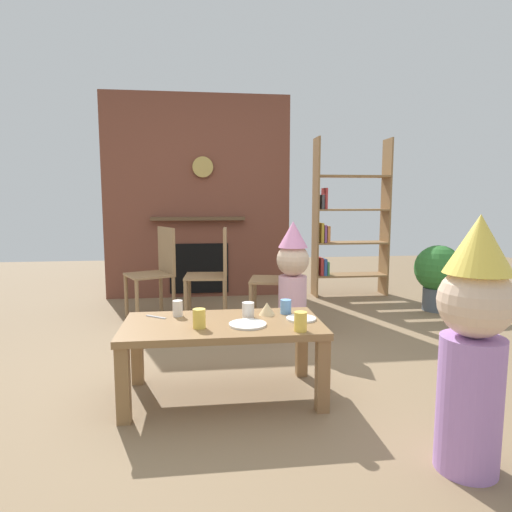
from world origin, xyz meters
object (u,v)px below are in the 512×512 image
object	(u,v)px
paper_cup_center	(301,322)
paper_cup_far_right	(178,308)
paper_cup_near_right	(199,319)
child_with_cone_hat	(473,339)
paper_plate_rear	(301,319)
child_in_pink	(293,277)
paper_cup_far_left	(248,310)
dining_chair_left	(158,267)
bookshelf	(345,225)
dining_chair_right	(282,272)
birthday_cake_slice	(267,309)
potted_plant_tall	(438,273)
paper_cup_near_left	(286,307)
paper_plate_front	(248,324)
dining_chair_middle	(216,269)
coffee_table	(223,334)

from	to	relation	value
paper_cup_center	paper_cup_far_right	xyz separation A→B (m)	(-0.68, 0.40, -0.00)
paper_cup_near_right	child_with_cone_hat	size ratio (longest dim) A/B	0.10
paper_plate_rear	child_in_pink	distance (m)	1.09
paper_cup_far_left	dining_chair_left	size ratio (longest dim) A/B	0.10
bookshelf	dining_chair_right	world-z (taller)	bookshelf
bookshelf	birthday_cake_slice	distance (m)	2.89
potted_plant_tall	child_with_cone_hat	bearing A→B (deg)	-116.90
paper_cup_far_left	paper_cup_near_right	bearing A→B (deg)	-147.34
paper_cup_far_right	potted_plant_tall	world-z (taller)	potted_plant_tall
paper_cup_near_left	paper_cup_near_right	bearing A→B (deg)	-154.84
paper_cup_near_right	child_with_cone_hat	world-z (taller)	child_with_cone_hat
paper_cup_near_right	birthday_cake_slice	bearing A→B (deg)	29.82
paper_plate_front	dining_chair_middle	world-z (taller)	dining_chair_middle
dining_chair_middle	paper_cup_near_right	bearing A→B (deg)	89.16
paper_cup_far_left	child_in_pink	world-z (taller)	child_in_pink
paper_cup_far_right	paper_cup_far_left	bearing A→B (deg)	-11.22
coffee_table	paper_cup_near_right	xyz separation A→B (m)	(-0.14, -0.10, 0.13)
paper_cup_near_left	child_in_pink	xyz separation A→B (m)	(0.24, 0.93, 0.03)
paper_cup_near_left	paper_plate_front	distance (m)	0.36
paper_cup_near_right	paper_plate_rear	world-z (taller)	paper_cup_near_right
dining_chair_right	paper_cup_far_left	bearing A→B (deg)	83.46
paper_cup_near_right	paper_cup_far_right	world-z (taller)	paper_cup_near_right
child_with_cone_hat	dining_chair_right	xyz separation A→B (m)	(-0.40, 2.24, -0.07)
paper_cup_center	child_with_cone_hat	size ratio (longest dim) A/B	0.10
potted_plant_tall	coffee_table	bearing A→B (deg)	-142.64
paper_cup_far_left	child_with_cone_hat	distance (m)	1.27
paper_cup_center	dining_chair_left	size ratio (longest dim) A/B	0.12
paper_plate_front	child_with_cone_hat	bearing A→B (deg)	-41.12
paper_cup_center	paper_plate_front	xyz separation A→B (m)	(-0.27, 0.15, -0.05)
coffee_table	child_in_pink	xyz separation A→B (m)	(0.64, 1.08, 0.14)
child_in_pink	dining_chair_right	xyz separation A→B (m)	(-0.03, 0.31, -0.01)
bookshelf	dining_chair_middle	distance (m)	1.92
bookshelf	paper_cup_far_right	distance (m)	3.15
dining_chair_left	dining_chair_right	size ratio (longest dim) A/B	1.00
paper_cup_far_right	dining_chair_right	distance (m)	1.51
paper_cup_near_left	dining_chair_middle	size ratio (longest dim) A/B	0.10
paper_plate_rear	dining_chair_left	world-z (taller)	dining_chair_left
bookshelf	child_with_cone_hat	size ratio (longest dim) A/B	1.71
birthday_cake_slice	coffee_table	bearing A→B (deg)	-154.38
birthday_cake_slice	dining_chair_middle	xyz separation A→B (m)	(-0.27, 1.54, 0.02)
paper_cup_near_right	coffee_table	bearing A→B (deg)	37.50
bookshelf	child_in_pink	xyz separation A→B (m)	(-0.98, -1.59, -0.34)
coffee_table	paper_cup_near_left	bearing A→B (deg)	20.29
paper_plate_front	paper_cup_far_right	bearing A→B (deg)	148.21
paper_cup_near_left	paper_cup_far_left	bearing A→B (deg)	-165.19
bookshelf	child_in_pink	bearing A→B (deg)	-121.68
dining_chair_left	paper_cup_far_left	bearing A→B (deg)	86.72
paper_plate_front	child_in_pink	world-z (taller)	child_in_pink
paper_cup_near_right	paper_cup_far_left	world-z (taller)	paper_cup_near_right
child_in_pink	coffee_table	bearing A→B (deg)	-0.00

